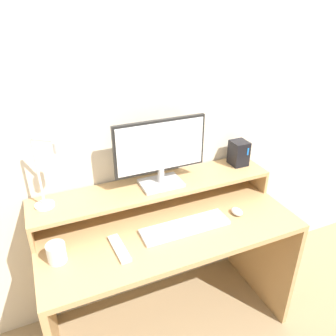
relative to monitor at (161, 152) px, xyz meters
name	(u,v)px	position (x,y,z in m)	size (l,w,h in m)	color
wall_back	(143,113)	(-0.03, 0.17, 0.16)	(6.00, 0.05, 2.50)	beige
desk	(168,254)	(-0.03, -0.17, -0.55)	(1.34, 0.61, 0.75)	tan
monitor_shelf	(155,188)	(-0.03, 0.00, -0.22)	(1.34, 0.26, 0.14)	tan
monitor	(161,152)	(0.00, 0.00, 0.00)	(0.50, 0.16, 0.37)	#BCBCC1
desk_lamp	(49,172)	(-0.55, -0.01, 0.00)	(0.18, 0.15, 0.36)	silver
router_dock	(239,153)	(0.53, 0.04, -0.12)	(0.10, 0.11, 0.15)	black
keyboard	(185,227)	(0.04, -0.24, -0.33)	(0.46, 0.13, 0.02)	silver
mouse	(237,212)	(0.35, -0.24, -0.32)	(0.06, 0.08, 0.03)	silver
remote_control	(119,248)	(-0.32, -0.26, -0.33)	(0.06, 0.20, 0.02)	white
mug	(56,253)	(-0.59, -0.22, -0.29)	(0.08, 0.08, 0.09)	white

